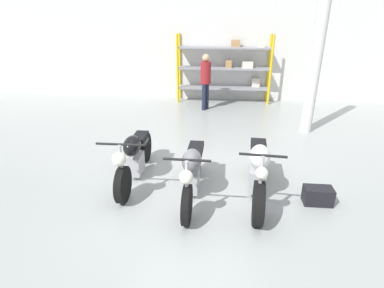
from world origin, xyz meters
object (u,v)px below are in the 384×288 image
(person_browsing, at_px, (206,78))
(motorcycle_grey, at_px, (193,170))
(motorcycle_white, at_px, (258,170))
(shelving_rack, at_px, (228,67))
(toolbox, at_px, (318,196))
(motorcycle_black, at_px, (135,156))

(person_browsing, bearing_deg, motorcycle_grey, 119.38)
(motorcycle_white, relative_size, person_browsing, 1.23)
(shelving_rack, bearing_deg, motorcycle_grey, -95.37)
(person_browsing, relative_size, toolbox, 3.93)
(motorcycle_grey, height_order, toolbox, motorcycle_grey)
(shelving_rack, relative_size, motorcycle_grey, 1.56)
(shelving_rack, xyz_separation_m, motorcycle_grey, (-0.59, -6.23, -0.73))
(toolbox, bearing_deg, person_browsing, 112.01)
(motorcycle_grey, distance_m, person_browsing, 5.17)
(toolbox, bearing_deg, shelving_rack, 102.66)
(motorcycle_grey, relative_size, person_browsing, 1.18)
(shelving_rack, height_order, motorcycle_grey, shelving_rack)
(motorcycle_black, relative_size, person_browsing, 1.22)
(person_browsing, height_order, toolbox, person_browsing)
(shelving_rack, distance_m, toolbox, 6.51)
(shelving_rack, distance_m, motorcycle_white, 6.18)
(shelving_rack, bearing_deg, motorcycle_white, -85.68)
(motorcycle_black, relative_size, motorcycle_grey, 1.04)
(motorcycle_black, height_order, motorcycle_white, motorcycle_white)
(motorcycle_grey, bearing_deg, motorcycle_white, 97.41)
(motorcycle_white, height_order, person_browsing, person_browsing)
(toolbox, bearing_deg, motorcycle_white, 171.12)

